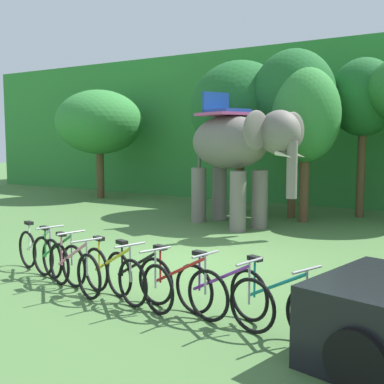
{
  "coord_description": "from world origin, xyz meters",
  "views": [
    {
      "loc": [
        5.16,
        -7.85,
        2.41
      ],
      "look_at": [
        -0.42,
        1.0,
        1.3
      ],
      "focal_mm": 45.85,
      "sensor_mm": 36.0,
      "label": 1
    }
  ],
  "objects_px": {
    "tree_center_right": "(99,122)",
    "tree_center": "(364,98)",
    "bike_purple": "(221,294)",
    "bike_pink": "(73,268)",
    "tree_far_right": "(240,110)",
    "bike_green": "(57,259)",
    "elephant": "(236,148)",
    "bike_white": "(39,252)",
    "bike_yellow": "(113,274)",
    "bike_red": "(180,286)",
    "bike_teal": "(277,303)",
    "bike_black": "(137,279)",
    "tree_far_left": "(306,116)",
    "tree_left": "(294,97)"
  },
  "relations": [
    {
      "from": "bike_yellow",
      "to": "bike_purple",
      "type": "bearing_deg",
      "value": 0.07
    },
    {
      "from": "tree_center",
      "to": "bike_teal",
      "type": "bearing_deg",
      "value": -82.12
    },
    {
      "from": "elephant",
      "to": "bike_yellow",
      "type": "relative_size",
      "value": 2.52
    },
    {
      "from": "bike_yellow",
      "to": "bike_red",
      "type": "bearing_deg",
      "value": 1.64
    },
    {
      "from": "tree_far_left",
      "to": "bike_red",
      "type": "bearing_deg",
      "value": -82.04
    },
    {
      "from": "bike_pink",
      "to": "bike_white",
      "type": "bearing_deg",
      "value": 160.97
    },
    {
      "from": "bike_white",
      "to": "bike_yellow",
      "type": "distance_m",
      "value": 2.14
    },
    {
      "from": "bike_white",
      "to": "bike_teal",
      "type": "distance_m",
      "value": 4.73
    },
    {
      "from": "tree_far_left",
      "to": "bike_black",
      "type": "xyz_separation_m",
      "value": [
        0.45,
        -8.4,
        -2.72
      ]
    },
    {
      "from": "tree_left",
      "to": "bike_pink",
      "type": "xyz_separation_m",
      "value": [
        -0.21,
        -9.04,
        -3.33
      ]
    },
    {
      "from": "bike_green",
      "to": "bike_teal",
      "type": "height_order",
      "value": "same"
    },
    {
      "from": "tree_center_right",
      "to": "tree_far_right",
      "type": "height_order",
      "value": "tree_far_right"
    },
    {
      "from": "bike_white",
      "to": "bike_red",
      "type": "bearing_deg",
      "value": -6.02
    },
    {
      "from": "elephant",
      "to": "bike_white",
      "type": "bearing_deg",
      "value": -97.4
    },
    {
      "from": "bike_pink",
      "to": "bike_purple",
      "type": "distance_m",
      "value": 2.64
    },
    {
      "from": "tree_center_right",
      "to": "bike_yellow",
      "type": "xyz_separation_m",
      "value": [
        9.21,
        -9.69,
        -2.75
      ]
    },
    {
      "from": "tree_center_right",
      "to": "bike_purple",
      "type": "xyz_separation_m",
      "value": [
        11.08,
        -9.68,
        -2.75
      ]
    },
    {
      "from": "tree_far_left",
      "to": "bike_green",
      "type": "relative_size",
      "value": 2.68
    },
    {
      "from": "tree_left",
      "to": "bike_black",
      "type": "height_order",
      "value": "tree_left"
    },
    {
      "from": "tree_center_right",
      "to": "bike_red",
      "type": "height_order",
      "value": "tree_center_right"
    },
    {
      "from": "elephant",
      "to": "bike_white",
      "type": "xyz_separation_m",
      "value": [
        -0.81,
        -6.2,
        -1.82
      ]
    },
    {
      "from": "tree_center",
      "to": "tree_far_left",
      "type": "bearing_deg",
      "value": -122.62
    },
    {
      "from": "tree_center_right",
      "to": "tree_center",
      "type": "xyz_separation_m",
      "value": [
        10.43,
        0.52,
        0.55
      ]
    },
    {
      "from": "tree_far_right",
      "to": "tree_center",
      "type": "height_order",
      "value": "tree_far_right"
    },
    {
      "from": "elephant",
      "to": "bike_yellow",
      "type": "distance_m",
      "value": 6.96
    },
    {
      "from": "tree_far_right",
      "to": "bike_white",
      "type": "xyz_separation_m",
      "value": [
        0.38,
        -8.8,
        -3.02
      ]
    },
    {
      "from": "tree_far_left",
      "to": "bike_red",
      "type": "height_order",
      "value": "tree_far_left"
    },
    {
      "from": "tree_far_left",
      "to": "tree_center",
      "type": "height_order",
      "value": "tree_center"
    },
    {
      "from": "bike_black",
      "to": "tree_far_left",
      "type": "bearing_deg",
      "value": 93.07
    },
    {
      "from": "bike_pink",
      "to": "bike_red",
      "type": "bearing_deg",
      "value": 3.23
    },
    {
      "from": "tree_center_right",
      "to": "tree_center",
      "type": "relative_size",
      "value": 0.91
    },
    {
      "from": "tree_far_left",
      "to": "bike_white",
      "type": "height_order",
      "value": "tree_far_left"
    },
    {
      "from": "tree_far_right",
      "to": "bike_green",
      "type": "bearing_deg",
      "value": -83.3
    },
    {
      "from": "elephant",
      "to": "bike_teal",
      "type": "height_order",
      "value": "elephant"
    },
    {
      "from": "bike_yellow",
      "to": "bike_white",
      "type": "bearing_deg",
      "value": 169.69
    },
    {
      "from": "bike_green",
      "to": "bike_black",
      "type": "relative_size",
      "value": 1.02
    },
    {
      "from": "elephant",
      "to": "bike_pink",
      "type": "height_order",
      "value": "elephant"
    },
    {
      "from": "elephant",
      "to": "bike_yellow",
      "type": "bearing_deg",
      "value": -78.85
    },
    {
      "from": "bike_pink",
      "to": "bike_purple",
      "type": "xyz_separation_m",
      "value": [
        2.64,
        0.08,
        0.0
      ]
    },
    {
      "from": "elephant",
      "to": "bike_green",
      "type": "height_order",
      "value": "elephant"
    },
    {
      "from": "tree_center",
      "to": "bike_purple",
      "type": "distance_m",
      "value": 10.75
    },
    {
      "from": "tree_far_right",
      "to": "elephant",
      "type": "xyz_separation_m",
      "value": [
        1.19,
        -2.59,
        -1.2
      ]
    },
    {
      "from": "bike_pink",
      "to": "tree_center_right",
      "type": "bearing_deg",
      "value": 130.83
    },
    {
      "from": "bike_purple",
      "to": "tree_center_right",
      "type": "bearing_deg",
      "value": 138.85
    },
    {
      "from": "bike_black",
      "to": "bike_purple",
      "type": "relative_size",
      "value": 0.98
    },
    {
      "from": "tree_left",
      "to": "bike_black",
      "type": "distance_m",
      "value": 9.65
    },
    {
      "from": "bike_black",
      "to": "bike_pink",
      "type": "bearing_deg",
      "value": -178.17
    },
    {
      "from": "bike_red",
      "to": "bike_teal",
      "type": "distance_m",
      "value": 1.42
    },
    {
      "from": "tree_center",
      "to": "bike_red",
      "type": "bearing_deg",
      "value": -90.1
    },
    {
      "from": "tree_left",
      "to": "bike_yellow",
      "type": "xyz_separation_m",
      "value": [
        0.56,
        -8.96,
        -3.33
      ]
    }
  ]
}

